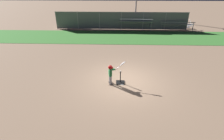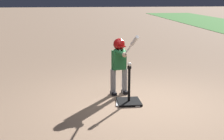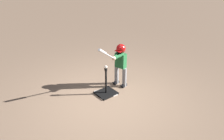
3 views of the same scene
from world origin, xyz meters
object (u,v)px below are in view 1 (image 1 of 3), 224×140
(batter_child, at_px, (111,72))
(bleachers_right_center, at_px, (175,25))
(bleachers_center, at_px, (74,23))
(baseball, at_px, (121,71))
(batting_tee, at_px, (120,81))
(bleachers_far_right, at_px, (136,23))

(batter_child, distance_m, bleachers_right_center, 14.66)
(bleachers_center, bearing_deg, baseball, -66.88)
(batter_child, bearing_deg, bleachers_center, 111.02)
(batting_tee, bearing_deg, bleachers_right_center, 62.13)
(batter_child, relative_size, bleachers_right_center, 0.33)
(batting_tee, bearing_deg, bleachers_far_right, 81.29)
(baseball, xyz_separation_m, bleachers_far_right, (1.91, 12.48, -0.08))
(bleachers_far_right, bearing_deg, batter_child, -101.00)
(batter_child, height_order, baseball, batter_child)
(batting_tee, height_order, bleachers_far_right, bleachers_far_right)
(baseball, relative_size, bleachers_far_right, 0.02)
(batting_tee, bearing_deg, baseball, 0.00)
(bleachers_far_right, bearing_deg, bleachers_right_center, 1.97)
(bleachers_center, distance_m, bleachers_far_right, 7.74)
(baseball, xyz_separation_m, bleachers_center, (-5.76, 13.48, -0.32))
(batting_tee, relative_size, baseball, 9.64)
(batter_child, bearing_deg, baseball, 11.09)
(bleachers_center, xyz_separation_m, bleachers_right_center, (12.44, -0.84, 0.06))
(batting_tee, relative_size, bleachers_far_right, 0.19)
(batting_tee, bearing_deg, bleachers_center, 113.12)
(batting_tee, distance_m, baseball, 0.66)
(batter_child, relative_size, bleachers_far_right, 0.35)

